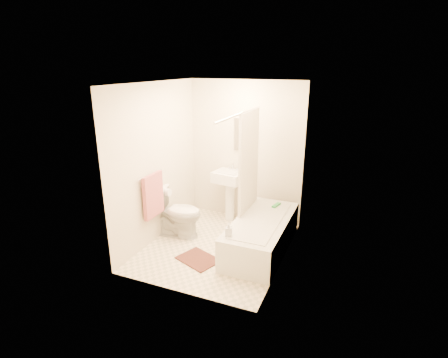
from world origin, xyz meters
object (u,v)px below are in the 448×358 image
at_px(sink, 229,194).
at_px(bath_mat, 198,259).
at_px(bathtub, 261,235).
at_px(toilet, 177,212).
at_px(soap_bottle, 229,230).

bearing_deg(sink, bath_mat, -76.87).
relative_size(sink, bathtub, 0.57).
height_order(toilet, bathtub, toilet).
bearing_deg(soap_bottle, bath_mat, 178.42).
bearing_deg(bathtub, soap_bottle, -111.81).
relative_size(bath_mat, soap_bottle, 3.00).
distance_m(bath_mat, soap_bottle, 0.73).
bearing_deg(bath_mat, bathtub, 41.17).
xyz_separation_m(toilet, bathtub, (1.38, 0.07, -0.15)).
bearing_deg(soap_bottle, bathtub, 68.19).
height_order(bath_mat, soap_bottle, soap_bottle).
distance_m(bathtub, bath_mat, 0.99).
xyz_separation_m(toilet, bath_mat, (0.65, -0.56, -0.38)).
height_order(sink, bath_mat, sink).
bearing_deg(sink, soap_bottle, -59.20).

